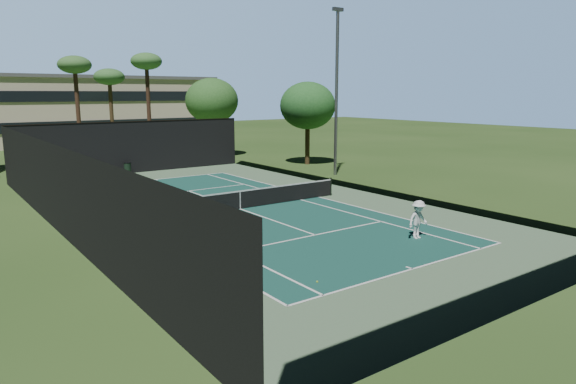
% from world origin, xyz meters
% --- Properties ---
extents(ground, '(160.00, 160.00, 0.00)m').
position_xyz_m(ground, '(0.00, 0.00, 0.00)').
color(ground, '#2D4B1C').
rests_on(ground, ground).
extents(apron_slab, '(18.00, 32.00, 0.01)m').
position_xyz_m(apron_slab, '(0.00, 0.00, 0.01)').
color(apron_slab, '#537451').
rests_on(apron_slab, ground).
extents(court_surface, '(10.97, 23.77, 0.01)m').
position_xyz_m(court_surface, '(0.00, 0.00, 0.01)').
color(court_surface, '#174A40').
rests_on(court_surface, ground).
extents(court_lines, '(11.07, 23.87, 0.01)m').
position_xyz_m(court_lines, '(0.00, 0.00, 0.02)').
color(court_lines, white).
rests_on(court_lines, ground).
extents(tennis_net, '(12.90, 0.10, 1.10)m').
position_xyz_m(tennis_net, '(0.00, 0.00, 0.56)').
color(tennis_net, black).
rests_on(tennis_net, ground).
extents(fence, '(18.04, 32.05, 4.03)m').
position_xyz_m(fence, '(0.00, 0.06, 2.01)').
color(fence, black).
rests_on(fence, ground).
extents(player, '(1.09, 0.64, 1.67)m').
position_xyz_m(player, '(3.26, -9.35, 0.83)').
color(player, white).
rests_on(player, ground).
extents(tennis_ball_a, '(0.07, 0.07, 0.07)m').
position_xyz_m(tennis_ball_a, '(-3.56, -10.91, 0.04)').
color(tennis_ball_a, '#ADCC2E').
rests_on(tennis_ball_a, ground).
extents(tennis_ball_b, '(0.06, 0.06, 0.06)m').
position_xyz_m(tennis_ball_b, '(-4.21, 3.57, 0.03)').
color(tennis_ball_b, '#C2D630').
rests_on(tennis_ball_b, ground).
extents(tennis_ball_c, '(0.08, 0.08, 0.08)m').
position_xyz_m(tennis_ball_c, '(-0.71, 2.77, 0.04)').
color(tennis_ball_c, gold).
rests_on(tennis_ball_c, ground).
extents(tennis_ball_d, '(0.07, 0.07, 0.07)m').
position_xyz_m(tennis_ball_d, '(-6.12, 2.85, 0.04)').
color(tennis_ball_d, '#D3F237').
rests_on(tennis_ball_d, ground).
extents(park_bench, '(1.50, 0.45, 1.02)m').
position_xyz_m(park_bench, '(-3.48, 15.53, 0.55)').
color(park_bench, '#BFB49E').
rests_on(park_bench, ground).
extents(trash_bin, '(0.56, 0.56, 0.95)m').
position_xyz_m(trash_bin, '(-0.82, 15.42, 0.48)').
color(trash_bin, black).
rests_on(trash_bin, ground).
extents(palm_a, '(2.80, 2.80, 9.32)m').
position_xyz_m(palm_a, '(-2.00, 24.00, 8.19)').
color(palm_a, '#462C1E').
rests_on(palm_a, ground).
extents(palm_b, '(2.80, 2.80, 8.42)m').
position_xyz_m(palm_b, '(1.50, 26.00, 7.36)').
color(palm_b, '#49351F').
rests_on(palm_b, ground).
extents(palm_c, '(2.80, 2.80, 9.77)m').
position_xyz_m(palm_c, '(4.00, 23.00, 8.60)').
color(palm_c, '#40271B').
rests_on(palm_c, ground).
extents(decid_tree_a, '(5.12, 5.12, 7.62)m').
position_xyz_m(decid_tree_a, '(10.00, 22.00, 5.42)').
color(decid_tree_a, '#422C1C').
rests_on(decid_tree_a, ground).
extents(decid_tree_b, '(4.80, 4.80, 7.14)m').
position_xyz_m(decid_tree_b, '(14.00, 12.00, 5.08)').
color(decid_tree_b, '#4A361F').
rests_on(decid_tree_b, ground).
extents(campus_building, '(40.50, 12.50, 8.30)m').
position_xyz_m(campus_building, '(0.00, 45.98, 4.21)').
color(campus_building, beige).
rests_on(campus_building, ground).
extents(light_pole, '(0.90, 0.25, 12.22)m').
position_xyz_m(light_pole, '(12.00, 6.00, 6.46)').
color(light_pole, gray).
rests_on(light_pole, ground).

